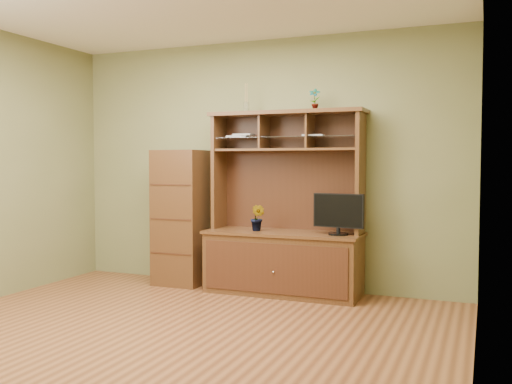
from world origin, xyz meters
The scene contains 8 objects.
room centered at (0.00, 0.00, 1.35)m, with size 4.54×4.04×2.74m.
media_hutch centered at (0.36, 1.73, 0.52)m, with size 1.66×0.61×1.90m.
monitor centered at (0.96, 1.65, 0.87)m, with size 0.52×0.20×0.41m.
orchid_plant centered at (0.10, 1.65, 0.79)m, with size 0.15×0.12×0.28m, color #2F6020.
top_plant centered at (0.66, 1.80, 2.01)m, with size 0.12×0.08×0.22m, color #2B6623.
reed_diffuser centered at (-0.10, 1.80, 2.02)m, with size 0.06×0.06×0.31m.
magazines centered at (0.10, 1.80, 1.65)m, with size 1.09×0.20×0.04m.
side_cabinet centered at (-0.86, 1.74, 0.75)m, with size 0.54×0.49×1.50m.
Camera 1 is at (2.30, -3.85, 1.37)m, focal length 40.00 mm.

